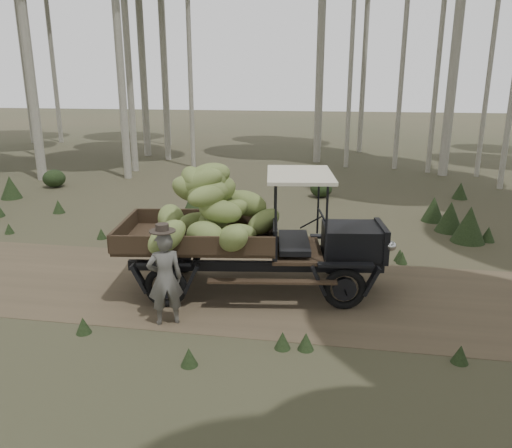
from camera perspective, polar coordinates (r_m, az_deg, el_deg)
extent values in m
plane|color=#473D2B|center=(10.91, -9.85, -6.83)|extent=(120.00, 120.00, 0.00)
cube|color=brown|center=(10.91, -9.85, -6.81)|extent=(70.00, 4.00, 0.01)
cube|color=black|center=(10.26, 10.79, -1.85)|extent=(1.23, 1.19, 0.60)
cube|color=black|center=(10.37, 14.08, -1.86)|extent=(0.26, 1.10, 0.68)
cube|color=black|center=(10.09, 2.18, -1.21)|extent=(0.30, 1.53, 0.60)
cube|color=#38281C|center=(10.23, -6.47, -1.72)|extent=(3.32, 2.39, 0.09)
cube|color=#38281C|center=(11.11, -5.80, 0.82)|extent=(3.05, 0.50, 0.35)
cube|color=#38281C|center=(9.24, -7.35, -2.44)|extent=(3.05, 0.50, 0.35)
cube|color=#38281C|center=(10.50, -14.83, -0.57)|extent=(0.34, 1.96, 0.35)
cube|color=beige|center=(9.81, 5.03, 5.63)|extent=(1.51, 2.03, 0.07)
cube|color=black|center=(10.66, 0.07, -3.22)|extent=(5.01, 0.82, 0.20)
cube|color=black|center=(9.88, -0.07, -4.84)|extent=(5.01, 0.82, 0.20)
torus|color=black|center=(11.27, 8.83, -3.75)|extent=(0.85, 0.27, 0.83)
torus|color=black|center=(9.65, 10.07, -7.31)|extent=(0.85, 0.27, 0.83)
torus|color=black|center=(11.35, -8.50, -3.58)|extent=(0.85, 0.27, 0.83)
torus|color=black|center=(9.75, -10.27, -7.08)|extent=(0.85, 0.27, 0.83)
sphere|color=beige|center=(10.84, 14.02, -0.77)|extent=(0.20, 0.20, 0.20)
sphere|color=beige|center=(9.92, 15.19, -2.44)|extent=(0.20, 0.20, 0.20)
ellipsoid|color=olive|center=(10.55, -6.67, 0.20)|extent=(0.94, 0.92, 0.52)
ellipsoid|color=olive|center=(10.50, -1.18, 2.38)|extent=(0.99, 0.55, 0.69)
ellipsoid|color=olive|center=(10.00, -7.39, 3.97)|extent=(1.06, 0.92, 0.77)
ellipsoid|color=olive|center=(9.95, -7.32, 5.24)|extent=(0.74, 0.85, 0.57)
ellipsoid|color=olive|center=(9.64, -2.08, -1.20)|extent=(0.91, 0.84, 0.50)
ellipsoid|color=olive|center=(9.79, -4.68, 1.85)|extent=(0.89, 0.88, 0.68)
ellipsoid|color=olive|center=(10.28, -5.32, 3.93)|extent=(0.60, 0.93, 0.42)
ellipsoid|color=olive|center=(10.01, -5.42, 5.48)|extent=(1.08, 0.87, 0.66)
ellipsoid|color=olive|center=(10.75, -9.68, 0.54)|extent=(0.93, 1.13, 0.77)
ellipsoid|color=olive|center=(10.56, -3.38, 2.85)|extent=(0.89, 0.77, 0.54)
ellipsoid|color=olive|center=(10.12, -5.46, 3.60)|extent=(0.94, 1.10, 0.78)
ellipsoid|color=olive|center=(10.06, -6.67, 5.06)|extent=(0.43, 0.87, 0.42)
ellipsoid|color=olive|center=(9.50, -5.79, -1.36)|extent=(0.97, 0.80, 0.61)
ellipsoid|color=olive|center=(10.57, -3.00, 2.86)|extent=(1.07, 0.88, 0.74)
ellipsoid|color=olive|center=(9.83, -5.73, 3.73)|extent=(0.93, 0.55, 0.60)
ellipsoid|color=olive|center=(10.01, -5.32, 5.35)|extent=(0.59, 0.89, 0.60)
ellipsoid|color=olive|center=(10.27, 0.89, 0.29)|extent=(0.92, 0.99, 0.67)
ellipsoid|color=olive|center=(9.73, -4.07, 1.44)|extent=(1.00, 0.66, 0.61)
ellipsoid|color=olive|center=(10.11, -4.11, 3.93)|extent=(0.95, 0.83, 0.73)
ellipsoid|color=olive|center=(9.97, -5.30, 5.09)|extent=(0.93, 0.88, 0.60)
ellipsoid|color=olive|center=(10.81, -9.61, 0.51)|extent=(0.84, 1.06, 0.59)
ellipsoid|color=olive|center=(9.99, -3.15, 1.44)|extent=(0.97, 0.57, 0.69)
ellipsoid|color=olive|center=(9.63, -5.56, 3.24)|extent=(0.92, 0.90, 0.50)
ellipsoid|color=olive|center=(9.81, -6.30, 4.81)|extent=(1.04, 0.46, 0.76)
ellipsoid|color=olive|center=(10.23, -4.87, 0.31)|extent=(0.85, 1.05, 0.76)
ellipsoid|color=olive|center=(9.21, -10.14, -1.47)|extent=(1.00, 1.03, 0.83)
ellipsoid|color=olive|center=(9.05, -2.62, -1.70)|extent=(0.95, 0.97, 0.77)
imported|color=#57554F|center=(8.96, -10.35, -6.18)|extent=(0.74, 0.65, 1.72)
cylinder|color=#322923|center=(8.66, -10.65, -0.79)|extent=(0.62, 0.62, 0.02)
cylinder|color=#322923|center=(8.65, -10.67, -0.43)|extent=(0.31, 0.31, 0.14)
cylinder|color=#B2AD9E|center=(24.24, 22.35, 22.43)|extent=(0.42, 0.42, 14.61)
cylinder|color=#B2AD9E|center=(29.45, -13.24, 23.29)|extent=(0.38, 0.38, 16.07)
cylinder|color=#B2AD9E|center=(32.73, 7.73, 22.96)|extent=(0.29, 0.29, 16.24)
cylinder|color=#B2AD9E|center=(37.44, -22.72, 21.21)|extent=(0.30, 0.30, 16.43)
ellipsoid|color=#233319|center=(18.67, 7.46, 4.06)|extent=(0.81, 0.81, 0.65)
cone|color=#233319|center=(20.37, -26.26, 3.78)|extent=(0.75, 0.75, 0.84)
cone|color=#233319|center=(19.72, 22.32, 3.55)|extent=(0.55, 0.55, 0.61)
cone|color=#233319|center=(15.78, -7.15, 2.33)|extent=(0.84, 0.84, 0.94)
cone|color=#233319|center=(15.32, 21.31, 0.79)|extent=(0.79, 0.79, 0.88)
cone|color=#233319|center=(17.55, -21.65, 1.87)|extent=(0.39, 0.39, 0.44)
cone|color=#233319|center=(14.51, 23.20, -0.03)|extent=(0.89, 0.89, 0.99)
cone|color=#233319|center=(21.27, -6.76, 5.38)|extent=(0.46, 0.46, 0.51)
cone|color=#233319|center=(16.27, 19.62, 1.62)|extent=(0.69, 0.69, 0.77)
cone|color=#233319|center=(14.84, 25.00, -1.05)|extent=(0.38, 0.38, 0.42)
ellipsoid|color=#233319|center=(21.81, -22.07, 4.85)|extent=(0.89, 0.89, 0.71)
cone|color=#233319|center=(12.54, 16.10, -3.42)|extent=(0.27, 0.27, 0.30)
cone|color=#233319|center=(14.08, -14.79, -1.16)|extent=(0.27, 0.27, 0.30)
cone|color=#233319|center=(13.60, -9.97, -1.48)|extent=(0.27, 0.27, 0.30)
cone|color=#233319|center=(7.96, -7.67, -14.79)|extent=(0.27, 0.27, 0.30)
cone|color=#233319|center=(13.01, 7.80, -2.20)|extent=(0.27, 0.27, 0.30)
cone|color=#233319|center=(15.80, -26.40, -0.46)|extent=(0.27, 0.27, 0.30)
cone|color=#233319|center=(9.27, -19.15, -10.87)|extent=(0.27, 0.27, 0.30)
cone|color=#233319|center=(8.56, 22.31, -13.58)|extent=(0.27, 0.27, 0.30)
cone|color=#233319|center=(12.38, 16.35, -3.70)|extent=(0.27, 0.27, 0.30)
cone|color=#233319|center=(12.25, 9.00, -3.44)|extent=(0.27, 0.27, 0.30)
cone|color=#233319|center=(14.33, -17.26, -1.05)|extent=(0.27, 0.27, 0.30)
cone|color=#233319|center=(8.34, 3.05, -13.11)|extent=(0.27, 0.27, 0.30)
cone|color=#233319|center=(8.34, 5.72, -13.18)|extent=(0.27, 0.27, 0.30)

